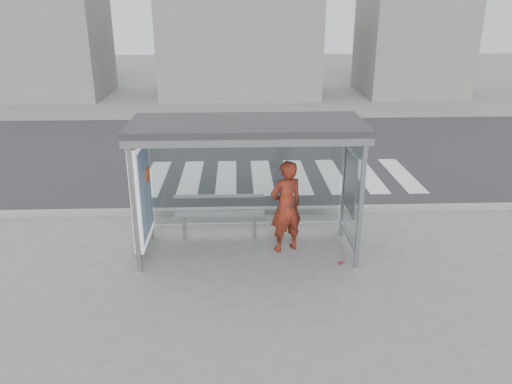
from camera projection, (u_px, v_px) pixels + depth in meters
ground at (248, 251)px, 9.89m from camera, size 80.00×80.00×0.00m
road at (243, 152)px, 16.42m from camera, size 30.00×10.00×0.01m
curb at (246, 210)px, 11.69m from camera, size 30.00×0.18×0.12m
crosswalk at (279, 176)px, 14.13m from camera, size 7.55×3.00×0.00m
bus_shelter at (227, 155)px, 9.23m from camera, size 4.25×1.65×2.62m
building_left at (42, 36)px, 25.26m from camera, size 6.00×5.00×6.00m
building_center at (239, 46)px, 25.80m from camera, size 8.00×5.00×5.00m
building_right at (413, 25)px, 25.77m from camera, size 5.00×5.00×7.00m
person at (286, 207)px, 9.64m from camera, size 0.79×0.67×1.85m
bench at (219, 214)px, 10.21m from camera, size 1.86×0.23×0.96m
soda_can at (341, 262)px, 9.41m from camera, size 0.12×0.11×0.06m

